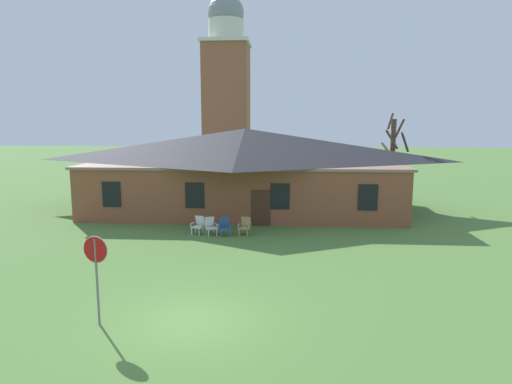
{
  "coord_description": "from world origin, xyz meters",
  "views": [
    {
      "loc": [
        2.86,
        -12.35,
        5.93
      ],
      "look_at": [
        1.43,
        7.94,
        2.73
      ],
      "focal_mm": 30.8,
      "sensor_mm": 36.0,
      "label": 1
    }
  ],
  "objects_px": {
    "lawn_chair_by_porch": "(198,224)",
    "stop_sign": "(96,262)",
    "lawn_chair_middle": "(245,226)",
    "lawn_chair_left_end": "(225,226)",
    "lawn_chair_near_door": "(210,226)"
  },
  "relations": [
    {
      "from": "stop_sign",
      "to": "lawn_chair_middle",
      "type": "height_order",
      "value": "stop_sign"
    },
    {
      "from": "stop_sign",
      "to": "lawn_chair_middle",
      "type": "xyz_separation_m",
      "value": [
        3.32,
        10.91,
        -1.43
      ]
    },
    {
      "from": "lawn_chair_left_end",
      "to": "lawn_chair_near_door",
      "type": "bearing_deg",
      "value": 174.24
    },
    {
      "from": "stop_sign",
      "to": "lawn_chair_by_porch",
      "type": "height_order",
      "value": "stop_sign"
    },
    {
      "from": "lawn_chair_by_porch",
      "to": "lawn_chair_middle",
      "type": "bearing_deg",
      "value": -2.07
    },
    {
      "from": "stop_sign",
      "to": "lawn_chair_near_door",
      "type": "distance_m",
      "value": 10.98
    },
    {
      "from": "lawn_chair_by_porch",
      "to": "lawn_chair_middle",
      "type": "relative_size",
      "value": 1.0
    },
    {
      "from": "lawn_chair_by_porch",
      "to": "lawn_chair_near_door",
      "type": "bearing_deg",
      "value": -17.07
    },
    {
      "from": "stop_sign",
      "to": "lawn_chair_middle",
      "type": "relative_size",
      "value": 2.83
    },
    {
      "from": "lawn_chair_left_end",
      "to": "stop_sign",
      "type": "bearing_deg",
      "value": -101.79
    },
    {
      "from": "lawn_chair_middle",
      "to": "lawn_chair_by_porch",
      "type": "bearing_deg",
      "value": 177.93
    },
    {
      "from": "lawn_chair_by_porch",
      "to": "stop_sign",
      "type": "bearing_deg",
      "value": -93.99
    },
    {
      "from": "lawn_chair_near_door",
      "to": "lawn_chair_left_end",
      "type": "distance_m",
      "value": 0.78
    },
    {
      "from": "stop_sign",
      "to": "lawn_chair_middle",
      "type": "bearing_deg",
      "value": 73.08
    },
    {
      "from": "stop_sign",
      "to": "lawn_chair_left_end",
      "type": "relative_size",
      "value": 2.83
    }
  ]
}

